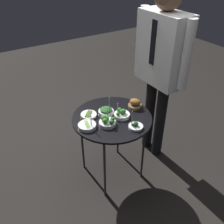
# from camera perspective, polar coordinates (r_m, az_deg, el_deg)

# --- Properties ---
(ground_plane) EXTENTS (8.00, 8.00, 0.00)m
(ground_plane) POSITION_cam_1_polar(r_m,az_deg,el_deg) (2.53, 0.00, -13.40)
(ground_plane) COLOR black
(serving_cart) EXTENTS (0.67, 0.67, 0.66)m
(serving_cart) POSITION_cam_1_polar(r_m,az_deg,el_deg) (2.12, 0.00, -2.14)
(serving_cart) COLOR black
(serving_cart) RESTS_ON ground_plane
(bowl_broccoli_center) EXTENTS (0.13, 0.13, 0.13)m
(bowl_broccoli_center) POSITION_cam_1_polar(r_m,az_deg,el_deg) (2.09, 2.23, -0.46)
(bowl_broccoli_center) COLOR white
(bowl_broccoli_center) RESTS_ON serving_cart
(bowl_spinach_mid_left) EXTENTS (0.13, 0.13, 0.17)m
(bowl_spinach_mid_left) POSITION_cam_1_polar(r_m,az_deg,el_deg) (2.13, -1.35, 0.25)
(bowl_spinach_mid_left) COLOR white
(bowl_spinach_mid_left) RESTS_ON serving_cart
(bowl_broccoli_back_left) EXTENTS (0.14, 0.14, 0.13)m
(bowl_broccoli_back_left) POSITION_cam_1_polar(r_m,az_deg,el_deg) (1.99, -1.07, -2.27)
(bowl_broccoli_back_left) COLOR silver
(bowl_broccoli_back_left) RESTS_ON serving_cart
(bowl_asparagus_mid_right) EXTENTS (0.14, 0.14, 0.03)m
(bowl_asparagus_mid_right) POSITION_cam_1_polar(r_m,az_deg,el_deg) (2.11, -5.35, -0.65)
(bowl_asparagus_mid_right) COLOR silver
(bowl_asparagus_mid_right) RESTS_ON serving_cart
(bowl_roast_front_center) EXTENTS (0.12, 0.12, 0.08)m
(bowl_roast_front_center) POSITION_cam_1_polar(r_m,az_deg,el_deg) (2.21, 5.27, 1.84)
(bowl_roast_front_center) COLOR brown
(bowl_roast_front_center) RESTS_ON serving_cart
(bowl_broccoli_front_left) EXTENTS (0.12, 0.12, 0.16)m
(bowl_broccoli_front_left) POSITION_cam_1_polar(r_m,az_deg,el_deg) (1.97, 5.42, -3.14)
(bowl_broccoli_front_left) COLOR silver
(bowl_broccoli_front_left) RESTS_ON serving_cart
(bowl_asparagus_back_right) EXTENTS (0.14, 0.14, 0.13)m
(bowl_asparagus_back_right) POSITION_cam_1_polar(r_m,az_deg,el_deg) (1.98, -5.70, -3.14)
(bowl_asparagus_back_right) COLOR silver
(bowl_asparagus_back_right) RESTS_ON serving_cart
(waiter_figure) EXTENTS (0.61, 0.23, 1.65)m
(waiter_figure) POSITION_cam_1_polar(r_m,az_deg,el_deg) (2.26, 11.24, 12.05)
(waiter_figure) COLOR black
(waiter_figure) RESTS_ON ground_plane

